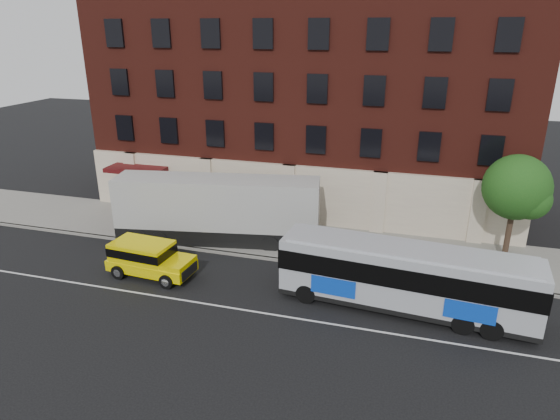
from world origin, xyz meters
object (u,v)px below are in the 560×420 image
(street_tree, at_px, (517,190))
(city_bus, at_px, (406,276))
(yellow_suv, at_px, (147,257))
(sign_pole, at_px, (134,220))
(shipping_container, at_px, (218,211))

(street_tree, xyz_separation_m, city_bus, (-5.39, -6.75, -2.61))
(yellow_suv, bearing_deg, city_bus, 1.29)
(sign_pole, relative_size, street_tree, 0.40)
(yellow_suv, xyz_separation_m, shipping_container, (1.96, 5.18, 0.98))
(sign_pole, distance_m, street_tree, 22.49)
(street_tree, bearing_deg, city_bus, -128.60)
(street_tree, relative_size, yellow_suv, 1.24)
(sign_pole, height_order, city_bus, city_bus)
(city_bus, distance_m, shipping_container, 12.57)
(sign_pole, distance_m, city_bus, 17.00)
(street_tree, height_order, shipping_container, street_tree)
(city_bus, height_order, shipping_container, shipping_container)
(yellow_suv, bearing_deg, sign_pole, 129.82)
(sign_pole, height_order, street_tree, street_tree)
(sign_pole, height_order, shipping_container, shipping_container)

